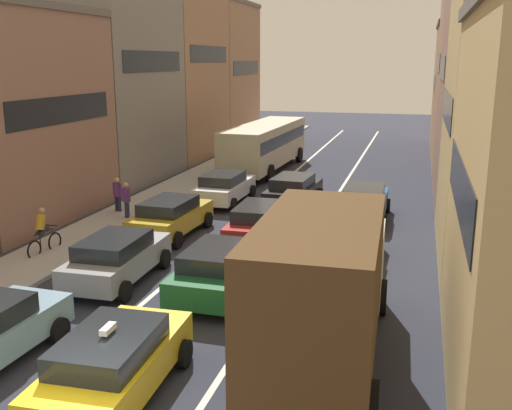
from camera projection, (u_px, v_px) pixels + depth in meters
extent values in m
cube|color=#ACACAC|center=(174.00, 190.00, 30.85)|extent=(2.60, 64.00, 0.14)
cube|color=silver|center=(266.00, 197.00, 29.56)|extent=(0.16, 60.00, 0.01)
cube|color=silver|center=(333.00, 201.00, 28.68)|extent=(0.16, 60.00, 0.01)
cube|color=black|center=(63.00, 110.00, 23.83)|extent=(0.02, 7.04, 1.10)
cube|color=gray|center=(96.00, 73.00, 32.67)|extent=(7.00, 8.70, 12.04)
cube|color=black|center=(154.00, 62.00, 31.61)|extent=(0.02, 7.04, 1.10)
cube|color=#9E7556|center=(162.00, 64.00, 40.80)|extent=(7.00, 8.70, 12.87)
cube|color=black|center=(210.00, 54.00, 39.73)|extent=(0.02, 7.04, 1.10)
cube|color=#9E7556|center=(206.00, 74.00, 49.25)|extent=(7.00, 8.70, 11.05)
cube|color=black|center=(246.00, 68.00, 48.20)|extent=(0.02, 7.04, 1.10)
cube|color=#66605B|center=(205.00, 3.00, 47.89)|extent=(7.20, 8.70, 0.30)
cube|color=#9E7556|center=(483.00, 90.00, 43.79)|extent=(7.00, 8.70, 9.12)
cube|color=black|center=(434.00, 83.00, 44.59)|extent=(0.02, 7.04, 1.10)
cube|color=#66605B|center=(489.00, 24.00, 42.66)|extent=(7.20, 8.70, 0.30)
cube|color=#9E7556|center=(499.00, 74.00, 35.23)|extent=(7.00, 8.70, 11.82)
cube|color=black|center=(438.00, 63.00, 36.01)|extent=(0.02, 7.04, 1.10)
cube|color=black|center=(442.00, 68.00, 27.82)|extent=(0.02, 7.04, 1.10)
cube|color=black|center=(447.00, 109.00, 19.88)|extent=(0.02, 7.04, 1.10)
cube|color=black|center=(460.00, 187.00, 11.86)|extent=(0.02, 7.04, 1.10)
cube|color=#B7B29E|center=(337.00, 261.00, 15.84)|extent=(2.47, 2.47, 1.90)
cube|color=black|center=(342.00, 235.00, 16.89)|extent=(2.02, 0.09, 0.70)
cube|color=#51381E|center=(319.00, 285.00, 12.11)|extent=(2.57, 5.51, 2.80)
cube|color=white|center=(261.00, 268.00, 12.33)|extent=(0.16, 4.48, 0.90)
cylinder|color=black|center=(293.00, 289.00, 16.42)|extent=(0.33, 0.97, 0.96)
cylinder|color=black|center=(381.00, 297.00, 15.86)|extent=(0.33, 0.97, 0.96)
cylinder|color=black|center=(245.00, 388.00, 11.44)|extent=(0.33, 0.97, 0.96)
cylinder|color=black|center=(370.00, 405.00, 10.88)|extent=(0.33, 0.97, 0.96)
cube|color=yellow|center=(115.00, 367.00, 11.87)|extent=(1.98, 4.37, 0.70)
cube|color=#1E2328|center=(109.00, 346.00, 11.55)|extent=(1.69, 2.47, 0.52)
cube|color=#F2EACC|center=(108.00, 329.00, 11.46)|extent=(0.18, 0.45, 0.12)
cylinder|color=black|center=(108.00, 345.00, 13.54)|extent=(0.25, 0.65, 0.64)
cylinder|color=black|center=(184.00, 354.00, 13.13)|extent=(0.25, 0.65, 0.64)
cylinder|color=black|center=(59.00, 330.00, 14.25)|extent=(0.24, 0.65, 0.64)
cube|color=#19592D|center=(219.00, 272.00, 17.18)|extent=(1.84, 4.31, 0.70)
cube|color=#1E2328|center=(217.00, 256.00, 16.86)|extent=(1.60, 2.42, 0.52)
cylinder|color=black|center=(208.00, 264.00, 18.88)|extent=(0.23, 0.64, 0.64)
cylinder|color=black|center=(263.00, 270.00, 18.39)|extent=(0.23, 0.64, 0.64)
cylinder|color=black|center=(170.00, 299.00, 16.15)|extent=(0.23, 0.64, 0.64)
cylinder|color=black|center=(234.00, 306.00, 15.66)|extent=(0.23, 0.64, 0.64)
cube|color=gray|center=(118.00, 261.00, 18.15)|extent=(1.92, 4.35, 0.70)
cube|color=#1E2328|center=(114.00, 245.00, 17.83)|extent=(1.65, 2.45, 0.52)
cylinder|color=black|center=(113.00, 254.00, 19.83)|extent=(0.24, 0.65, 0.64)
cylinder|color=black|center=(164.00, 259.00, 19.39)|extent=(0.24, 0.65, 0.64)
cylinder|color=black|center=(66.00, 286.00, 17.07)|extent=(0.24, 0.65, 0.64)
cylinder|color=black|center=(124.00, 292.00, 16.64)|extent=(0.24, 0.65, 0.64)
cube|color=#A51E1E|center=(261.00, 225.00, 22.08)|extent=(1.87, 4.33, 0.70)
cube|color=#1E2328|center=(260.00, 212.00, 21.75)|extent=(1.62, 2.43, 0.52)
cylinder|color=black|center=(248.00, 222.00, 23.76)|extent=(0.23, 0.64, 0.64)
cylinder|color=black|center=(292.00, 225.00, 23.31)|extent=(0.23, 0.64, 0.64)
cylinder|color=black|center=(226.00, 244.00, 21.01)|extent=(0.23, 0.64, 0.64)
cylinder|color=black|center=(276.00, 248.00, 20.56)|extent=(0.23, 0.64, 0.64)
cube|color=#B29319|center=(171.00, 219.00, 22.95)|extent=(1.96, 4.37, 0.70)
cube|color=#1E2328|center=(169.00, 206.00, 22.63)|extent=(1.68, 2.47, 0.52)
cylinder|color=black|center=(167.00, 216.00, 24.66)|extent=(0.24, 0.65, 0.64)
cylinder|color=black|center=(208.00, 220.00, 24.12)|extent=(0.24, 0.65, 0.64)
cylinder|color=black|center=(132.00, 236.00, 21.96)|extent=(0.24, 0.65, 0.64)
cylinder|color=black|center=(177.00, 240.00, 21.41)|extent=(0.24, 0.65, 0.64)
cube|color=black|center=(294.00, 193.00, 27.50)|extent=(2.07, 4.41, 0.70)
cube|color=#1E2328|center=(293.00, 182.00, 27.18)|extent=(1.73, 2.50, 0.52)
cylinder|color=black|center=(284.00, 192.00, 29.22)|extent=(0.26, 0.65, 0.64)
cylinder|color=black|center=(320.00, 195.00, 28.63)|extent=(0.26, 0.65, 0.64)
cylinder|color=black|center=(265.00, 205.00, 26.54)|extent=(0.26, 0.65, 0.64)
cylinder|color=black|center=(305.00, 209.00, 25.95)|extent=(0.26, 0.65, 0.64)
cube|color=silver|center=(225.00, 189.00, 28.17)|extent=(1.88, 4.33, 0.70)
cube|color=#1E2328|center=(223.00, 179.00, 27.85)|extent=(1.63, 2.44, 0.52)
cylinder|color=black|center=(217.00, 189.00, 29.87)|extent=(0.23, 0.64, 0.64)
cylinder|color=black|center=(252.00, 191.00, 29.36)|extent=(0.23, 0.64, 0.64)
cylinder|color=black|center=(195.00, 202.00, 27.15)|extent=(0.23, 0.64, 0.64)
cylinder|color=black|center=(233.00, 205.00, 26.64)|extent=(0.23, 0.64, 0.64)
cube|color=beige|center=(349.00, 244.00, 19.79)|extent=(1.92, 4.35, 0.70)
cube|color=#1E2328|center=(348.00, 230.00, 19.47)|extent=(1.65, 2.45, 0.52)
cylinder|color=black|center=(329.00, 239.00, 21.49)|extent=(0.24, 0.65, 0.64)
cylinder|color=black|center=(380.00, 244.00, 20.97)|extent=(0.24, 0.65, 0.64)
cylinder|color=black|center=(313.00, 265.00, 18.78)|extent=(0.24, 0.65, 0.64)
cylinder|color=black|center=(371.00, 271.00, 18.26)|extent=(0.24, 0.65, 0.64)
cube|color=#194C8C|center=(364.00, 204.00, 25.26)|extent=(1.82, 4.31, 0.70)
cube|color=#1E2328|center=(364.00, 193.00, 24.93)|extent=(1.59, 2.42, 0.52)
cylinder|color=black|center=(347.00, 203.00, 26.94)|extent=(0.22, 0.64, 0.64)
cylinder|color=black|center=(388.00, 206.00, 26.47)|extent=(0.22, 0.64, 0.64)
cylinder|color=black|center=(338.00, 219.00, 24.21)|extent=(0.22, 0.64, 0.64)
cylinder|color=black|center=(384.00, 222.00, 23.73)|extent=(0.22, 0.64, 0.64)
cube|color=#BFB793|center=(265.00, 144.00, 36.11)|extent=(2.92, 10.59, 2.40)
cube|color=black|center=(265.00, 138.00, 36.02)|extent=(2.92, 9.96, 0.70)
cylinder|color=black|center=(264.00, 153.00, 40.26)|extent=(0.34, 1.01, 1.00)
cylinder|color=black|center=(299.00, 155.00, 39.52)|extent=(0.34, 1.01, 1.00)
cylinder|color=black|center=(228.00, 171.00, 33.86)|extent=(0.34, 1.01, 1.00)
cylinder|color=black|center=(270.00, 173.00, 33.11)|extent=(0.34, 1.01, 1.00)
torus|color=black|center=(55.00, 242.00, 21.18)|extent=(0.13, 0.68, 0.68)
torus|color=black|center=(34.00, 250.00, 20.23)|extent=(0.13, 0.68, 0.68)
cylinder|color=black|center=(44.00, 232.00, 20.58)|extent=(0.14, 0.95, 0.05)
cylinder|color=black|center=(40.00, 240.00, 20.45)|extent=(0.04, 0.04, 0.55)
cylinder|color=black|center=(51.00, 225.00, 20.93)|extent=(0.50, 0.09, 0.04)
cylinder|color=#232833|center=(41.00, 230.00, 20.55)|extent=(0.18, 0.45, 0.30)
cylinder|color=#232833|center=(44.00, 231.00, 20.49)|extent=(0.18, 0.45, 0.30)
cylinder|color=gold|center=(41.00, 222.00, 20.40)|extent=(0.34, 0.48, 0.62)
sphere|color=tan|center=(42.00, 211.00, 20.42)|extent=(0.22, 0.22, 0.22)
cylinder|color=#262D47|center=(120.00, 205.00, 26.14)|extent=(0.16, 0.16, 0.82)
cylinder|color=#262D47|center=(117.00, 205.00, 26.24)|extent=(0.16, 0.16, 0.82)
cylinder|color=#66337F|center=(117.00, 190.00, 26.02)|extent=(0.34, 0.34, 0.60)
sphere|color=tan|center=(117.00, 180.00, 25.92)|extent=(0.24, 0.24, 0.24)
cylinder|color=#66337F|center=(121.00, 190.00, 25.89)|extent=(0.10, 0.10, 0.55)
cylinder|color=#66337F|center=(114.00, 188.00, 26.13)|extent=(0.10, 0.10, 0.55)
cylinder|color=#262D47|center=(128.00, 210.00, 25.27)|extent=(0.16, 0.16, 0.82)
cylinder|color=#262D47|center=(127.00, 211.00, 25.10)|extent=(0.16, 0.16, 0.82)
cylinder|color=#66337F|center=(126.00, 195.00, 25.01)|extent=(0.34, 0.34, 0.60)
sphere|color=tan|center=(126.00, 185.00, 24.91)|extent=(0.24, 0.24, 0.24)
cylinder|color=#66337F|center=(127.00, 193.00, 25.22)|extent=(0.10, 0.10, 0.55)
cylinder|color=#66337F|center=(125.00, 195.00, 24.79)|extent=(0.10, 0.10, 0.55)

